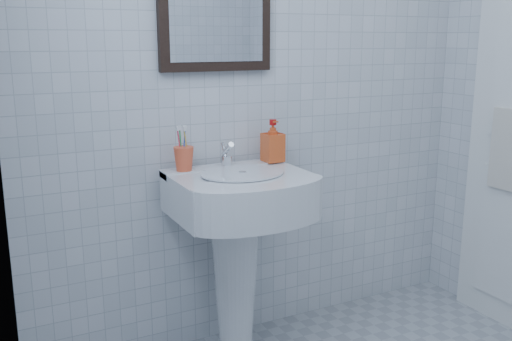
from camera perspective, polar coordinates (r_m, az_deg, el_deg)
wall_back at (r=2.58m, az=0.56°, el=10.27°), size 2.20×0.02×2.50m
wall_left at (r=1.09m, az=-21.99°, el=5.70°), size 0.02×2.40×2.50m
washbasin at (r=2.42m, az=-1.89°, el=-6.37°), size 0.55×0.40×0.85m
faucet at (r=2.42m, az=-2.96°, el=1.43°), size 0.05×0.10×0.11m
toothbrush_cup at (r=2.36m, az=-7.23°, el=1.17°), size 0.09×0.09×0.10m
soap_dispenser at (r=2.52m, az=1.69°, el=3.00°), size 0.09×0.09×0.19m
hand_towel at (r=2.91m, az=23.76°, el=1.94°), size 0.03×0.16×0.38m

